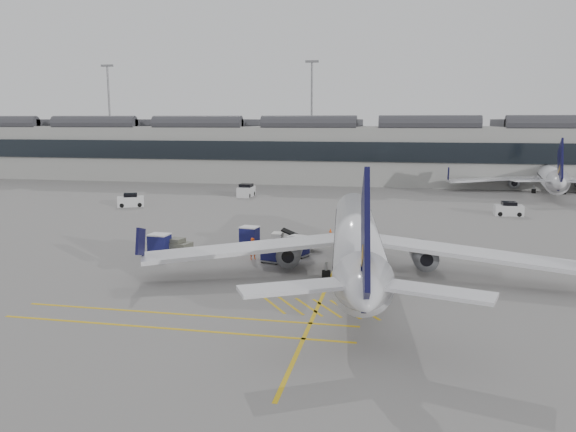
% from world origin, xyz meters
% --- Properties ---
extents(ground, '(220.00, 220.00, 0.00)m').
position_xyz_m(ground, '(0.00, 0.00, 0.00)').
color(ground, gray).
rests_on(ground, ground).
extents(terminal, '(200.00, 20.45, 12.40)m').
position_xyz_m(terminal, '(0.00, 71.93, 6.14)').
color(terminal, '#9E9E99').
rests_on(terminal, ground).
extents(light_masts, '(113.00, 0.60, 25.45)m').
position_xyz_m(light_masts, '(-1.67, 86.00, 14.49)').
color(light_masts, slate).
rests_on(light_masts, ground).
extents(apron_markings, '(0.25, 60.00, 0.01)m').
position_xyz_m(apron_markings, '(10.00, 10.00, 0.01)').
color(apron_markings, gold).
rests_on(apron_markings, ground).
extents(airliner_main, '(33.78, 37.07, 9.86)m').
position_xyz_m(airliner_main, '(11.86, 1.60, 2.90)').
color(airliner_main, silver).
rests_on(airliner_main, ground).
extents(airliner_far, '(33.15, 36.46, 9.73)m').
position_xyz_m(airliner_far, '(39.97, 59.89, 2.86)').
color(airliner_far, silver).
rests_on(airliner_far, ground).
extents(belt_loader, '(4.99, 1.72, 2.05)m').
position_xyz_m(belt_loader, '(4.89, 8.97, 0.60)').
color(belt_loader, silver).
rests_on(belt_loader, ground).
extents(baggage_cart_a, '(2.20, 2.03, 1.88)m').
position_xyz_m(baggage_cart_a, '(6.23, 6.60, 1.01)').
color(baggage_cart_a, gray).
rests_on(baggage_cart_a, ground).
extents(baggage_cart_b, '(2.06, 1.85, 1.83)m').
position_xyz_m(baggage_cart_b, '(4.42, 4.07, 0.98)').
color(baggage_cart_b, gray).
rests_on(baggage_cart_b, ground).
extents(baggage_cart_c, '(2.01, 1.75, 1.89)m').
position_xyz_m(baggage_cart_c, '(0.73, 10.19, 1.01)').
color(baggage_cart_c, gray).
rests_on(baggage_cart_c, ground).
extents(baggage_cart_d, '(1.98, 1.67, 1.99)m').
position_xyz_m(baggage_cart_d, '(-6.23, 4.56, 1.07)').
color(baggage_cart_d, gray).
rests_on(baggage_cart_d, ground).
extents(ramp_agent_a, '(0.84, 0.80, 1.94)m').
position_xyz_m(ramp_agent_a, '(2.52, 4.79, 0.97)').
color(ramp_agent_a, '#F7480D').
rests_on(ramp_agent_a, ground).
extents(ramp_agent_b, '(1.16, 1.09, 1.89)m').
position_xyz_m(ramp_agent_b, '(5.87, 5.95, 0.94)').
color(ramp_agent_b, '#E85C0C').
rests_on(ramp_agent_b, ground).
extents(pushback_tug, '(2.91, 2.12, 1.48)m').
position_xyz_m(pushback_tug, '(-4.92, 5.36, 0.66)').
color(pushback_tug, '#555649').
rests_on(pushback_tug, ground).
extents(safety_cone_nose, '(0.32, 0.32, 0.45)m').
position_xyz_m(safety_cone_nose, '(7.78, 18.18, 0.22)').
color(safety_cone_nose, '#F24C0A').
rests_on(safety_cone_nose, ground).
extents(safety_cone_engine, '(0.34, 0.34, 0.47)m').
position_xyz_m(safety_cone_engine, '(13.02, 6.23, 0.24)').
color(safety_cone_engine, '#F24C0A').
rests_on(safety_cone_engine, ground).
extents(service_van_left, '(4.10, 3.24, 1.89)m').
position_xyz_m(service_van_left, '(-22.59, 31.38, 0.84)').
color(service_van_left, silver).
rests_on(service_van_left, ground).
extents(service_van_mid, '(2.13, 4.10, 2.08)m').
position_xyz_m(service_van_mid, '(-9.22, 44.92, 0.93)').
color(service_van_mid, silver).
rests_on(service_van_mid, ground).
extents(service_van_right, '(3.55, 1.84, 1.81)m').
position_xyz_m(service_van_right, '(29.06, 33.75, 0.81)').
color(service_van_right, silver).
rests_on(service_van_right, ground).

